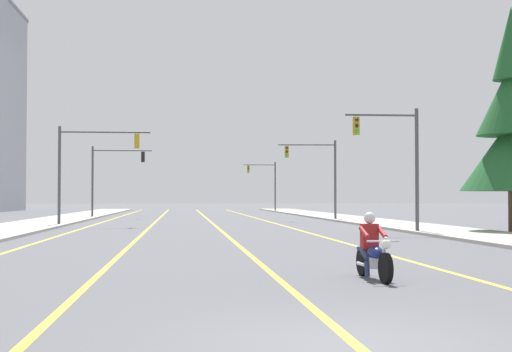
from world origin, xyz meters
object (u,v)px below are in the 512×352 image
at_px(motorcycle_with_rider, 373,252).
at_px(traffic_signal_near_right, 397,152).
at_px(traffic_signal_mid_left, 110,170).
at_px(traffic_signal_near_left, 87,159).
at_px(conifer_tree_right_verge_near, 512,129).
at_px(traffic_signal_mid_right, 319,168).
at_px(traffic_signal_far_right, 266,179).

bearing_deg(motorcycle_with_rider, traffic_signal_near_right, 71.44).
relative_size(traffic_signal_near_right, traffic_signal_mid_left, 1.00).
height_order(traffic_signal_near_left, traffic_signal_mid_left, same).
height_order(motorcycle_with_rider, conifer_tree_right_verge_near, conifer_tree_right_verge_near).
height_order(motorcycle_with_rider, traffic_signal_near_right, traffic_signal_near_right).
distance_m(traffic_signal_near_right, conifer_tree_right_verge_near, 5.86).
bearing_deg(traffic_signal_near_left, traffic_signal_mid_right, 29.23).
xyz_separation_m(traffic_signal_near_right, traffic_signal_mid_left, (-16.79, 28.53, 0.10)).
bearing_deg(traffic_signal_near_right, traffic_signal_far_right, 90.10).
distance_m(traffic_signal_near_right, traffic_signal_mid_left, 33.11).
relative_size(traffic_signal_near_left, traffic_signal_mid_right, 1.00).
xyz_separation_m(traffic_signal_near_left, traffic_signal_mid_right, (16.44, 9.20, -0.07)).
bearing_deg(traffic_signal_far_right, traffic_signal_mid_right, -89.91).
bearing_deg(traffic_signal_near_left, traffic_signal_mid_left, 90.98).
distance_m(traffic_signal_mid_right, traffic_signal_far_right, 34.33).
height_order(motorcycle_with_rider, traffic_signal_near_left, traffic_signal_near_left).
height_order(traffic_signal_near_right, conifer_tree_right_verge_near, conifer_tree_right_verge_near).
height_order(traffic_signal_mid_right, traffic_signal_mid_left, same).
bearing_deg(traffic_signal_mid_left, motorcycle_with_rider, -77.77).
bearing_deg(motorcycle_with_rider, traffic_signal_mid_left, 102.23).
bearing_deg(motorcycle_with_rider, traffic_signal_near_left, 108.48).
height_order(traffic_signal_near_right, traffic_signal_mid_right, same).
bearing_deg(motorcycle_with_rider, conifer_tree_right_verge_near, 56.92).
relative_size(traffic_signal_near_left, traffic_signal_mid_left, 1.00).
xyz_separation_m(traffic_signal_mid_right, traffic_signal_far_right, (-0.05, 34.33, -0.03)).
bearing_deg(traffic_signal_mid_left, traffic_signal_mid_right, -26.78).
height_order(traffic_signal_mid_right, traffic_signal_far_right, same).
bearing_deg(traffic_signal_far_right, traffic_signal_near_left, -110.63).
height_order(traffic_signal_near_right, traffic_signal_far_right, same).
xyz_separation_m(traffic_signal_near_right, conifer_tree_right_verge_near, (5.72, -0.51, 1.16)).
bearing_deg(traffic_signal_mid_left, traffic_signal_near_right, -59.53).
xyz_separation_m(traffic_signal_near_left, conifer_tree_right_verge_near, (22.21, -11.39, 1.04)).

